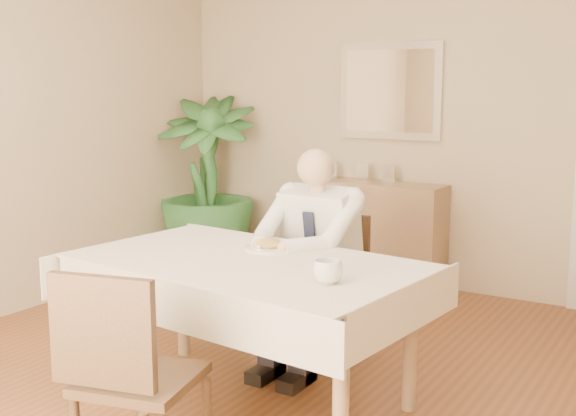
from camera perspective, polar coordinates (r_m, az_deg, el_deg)
The scene contains 16 objects.
room at distance 3.51m, azimuth -3.00°, elevation 4.82°, with size 5.00×5.02×2.60m.
mirror at distance 5.84m, azimuth 8.04°, elevation 9.14°, with size 0.86×0.04×0.76m.
dining_table at distance 3.57m, azimuth -3.32°, elevation -5.41°, with size 1.82×1.19×0.75m.
chair_far at distance 4.34m, azimuth 3.34°, elevation -5.44°, with size 0.44×0.44×0.83m.
chair_near at distance 2.93m, azimuth -12.72°, elevation -12.29°, with size 0.52×0.53×0.91m.
seated_man at distance 4.05m, azimuth 1.48°, elevation -3.24°, with size 0.48×0.72×1.24m.
plate at distance 3.76m, azimuth -1.49°, elevation -3.17°, with size 0.26×0.26×0.02m, color white.
food at distance 3.75m, azimuth -1.49°, elevation -2.85°, with size 0.14×0.14×0.06m, color olive.
knife at distance 3.68m, azimuth -1.48°, elevation -3.16°, with size 0.01×0.01×0.13m, color silver.
fork at distance 3.72m, azimuth -2.51°, elevation -3.02°, with size 0.01×0.01×0.13m, color silver.
coffee_mug at distance 3.12m, azimuth 3.18°, elevation -5.04°, with size 0.13×0.13×0.10m, color white.
sideboard at distance 5.82m, azimuth 7.18°, elevation -2.07°, with size 1.05×0.36×0.84m, color #9B7550.
photo_frame_left at distance 5.98m, azimuth 3.46°, elevation 3.04°, with size 0.10×0.02×0.14m, color silver.
photo_frame_center at distance 5.83m, azimuth 5.94°, elevation 2.83°, with size 0.10×0.02×0.14m, color silver.
photo_frame_right at distance 5.74m, azimuth 8.01°, elevation 2.69°, with size 0.10×0.02×0.14m, color silver.
potted_palm at distance 6.31m, azimuth -6.45°, elevation 1.96°, with size 0.84×0.84×1.51m, color #255927.
Camera 1 is at (1.98, -2.88, 1.60)m, focal length 45.00 mm.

